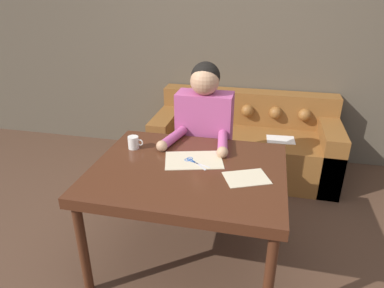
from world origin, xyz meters
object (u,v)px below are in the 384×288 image
object	(u,v)px
dining_table	(188,178)
mug	(134,142)
couch	(244,144)
scissors	(193,162)
person	(204,139)

from	to	relation	value
dining_table	mug	size ratio (longest dim) A/B	10.92
dining_table	couch	bearing A→B (deg)	79.53
couch	scissors	world-z (taller)	couch
couch	scissors	distance (m)	1.46
person	scissors	xyz separation A→B (m)	(0.03, -0.54, 0.08)
dining_table	couch	xyz separation A→B (m)	(0.27, 1.44, -0.38)
person	scissors	distance (m)	0.54
couch	mug	xyz separation A→B (m)	(-0.71, -1.25, 0.50)
mug	couch	bearing A→B (deg)	60.25
mug	scissors	bearing A→B (deg)	-13.71
couch	dining_table	bearing A→B (deg)	-100.47
scissors	mug	distance (m)	0.47
dining_table	couch	size ratio (longest dim) A/B	0.67
scissors	dining_table	bearing A→B (deg)	-98.12
dining_table	person	bearing A→B (deg)	91.38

